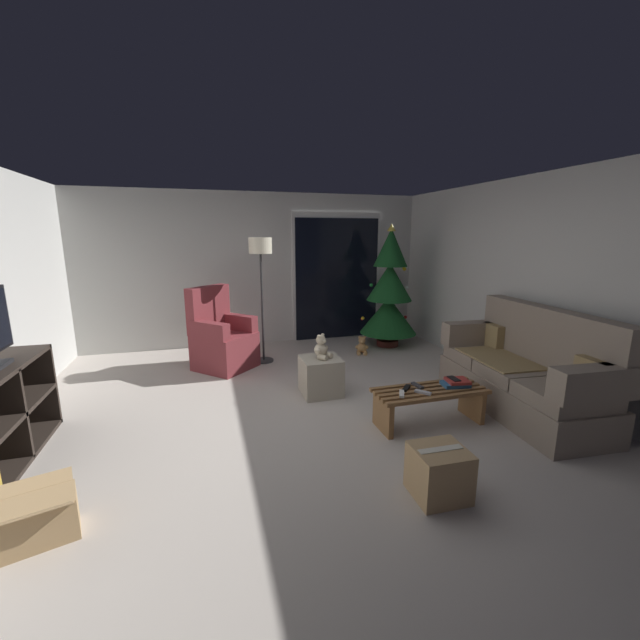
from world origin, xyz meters
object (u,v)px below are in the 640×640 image
Objects in this scene: cell_phone at (454,379)px; cardboard_box_taped_mid_floor at (439,472)px; coffee_table at (429,400)px; remote_silver at (423,392)px; remote_white at (402,394)px; armchair at (222,340)px; couch at (525,373)px; remote_black at (406,388)px; teddy_bear_cream at (322,348)px; cardboard_box_open_near_shelf at (38,520)px; ottoman at (321,376)px; book_stack at (456,383)px; remote_graphite at (417,386)px; christmas_tree at (389,293)px; teddy_bear_honey_by_tree at (362,346)px; floor_lamp at (261,258)px.

cardboard_box_taped_mid_floor is at bearing -127.24° from cell_phone.
coffee_table is 7.64× the size of cell_phone.
remote_white is (-0.21, 0.02, 0.00)m from remote_silver.
cardboard_box_taped_mid_floor is at bearing -67.96° from armchair.
remote_black is (-1.37, 0.03, -0.03)m from couch.
teddy_bear_cream reaches higher than remote_black.
couch is at bearing -148.73° from remote_white.
remote_white is at bearing 12.70° from cardboard_box_open_near_shelf.
remote_black is 2.96m from cardboard_box_open_near_shelf.
armchair is at bearing 129.37° from teddy_bear_cream.
ottoman is 0.84× the size of cardboard_box_open_near_shelf.
book_stack is at bearing 11.30° from cardboard_box_open_near_shelf.
cardboard_box_taped_mid_floor is at bearing -118.03° from coffee_table.
couch is at bearing 31.33° from cardboard_box_taped_mid_floor.
teddy_bear_cream is at bearing -38.84° from remote_white.
remote_silver is 0.55× the size of teddy_bear_cream.
cardboard_box_open_near_shelf is at bearing -167.70° from coffee_table.
remote_white is 2.82m from cardboard_box_open_near_shelf.
remote_white is (-0.25, -0.14, 0.00)m from remote_graphite.
christmas_tree reaches higher than remote_silver.
cardboard_box_open_near_shelf is (-3.34, -3.02, 0.02)m from teddy_bear_honey_by_tree.
book_stack is at bearing -57.20° from floor_lamp.
cardboard_box_taped_mid_floor is (0.74, -3.39, -1.33)m from floor_lamp.
christmas_tree is at bearing 30.42° from remote_silver.
ottoman is at bearing -50.63° from armchair.
remote_silver is 1.00× the size of remote_graphite.
teddy_bear_cream is 0.55× the size of cardboard_box_open_near_shelf.
coffee_table is 3.15m from cardboard_box_open_near_shelf.
couch is 1.97m from cardboard_box_taped_mid_floor.
remote_silver is 0.17m from remote_black.
remote_white is (-0.33, -0.05, 0.13)m from coffee_table.
remote_white is 0.61m from cell_phone.
floor_lamp reaches higher than cardboard_box_taped_mid_floor.
christmas_tree is 2.43m from ottoman.
teddy_bear_cream reaches higher than cardboard_box_open_near_shelf.
armchair is (-2.12, 2.28, -0.03)m from cell_phone.
cardboard_box_open_near_shelf reaches higher than teddy_bear_honey_by_tree.
teddy_bear_cream is (0.47, -1.40, -0.95)m from floor_lamp.
remote_graphite is 0.37m from cell_phone.
book_stack is 0.63× the size of ottoman.
teddy_bear_honey_by_tree is 0.55× the size of cardboard_box_open_near_shelf.
coffee_table is at bearing 127.09° from remote_graphite.
remote_graphite reaches higher than teddy_bear_honey_by_tree.
cardboard_box_open_near_shelf is (-3.35, -0.69, -0.29)m from cell_phone.
teddy_bear_honey_by_tree is at bearing -59.15° from remote_black.
remote_silver is at bearing -65.37° from floor_lamp.
remote_silver is (-1.27, -0.11, -0.03)m from couch.
teddy_bear_cream is at bearing 97.77° from cardboard_box_taped_mid_floor.
christmas_tree is at bearing 72.27° from coffee_table.
coffee_table is 3.00m from floor_lamp.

